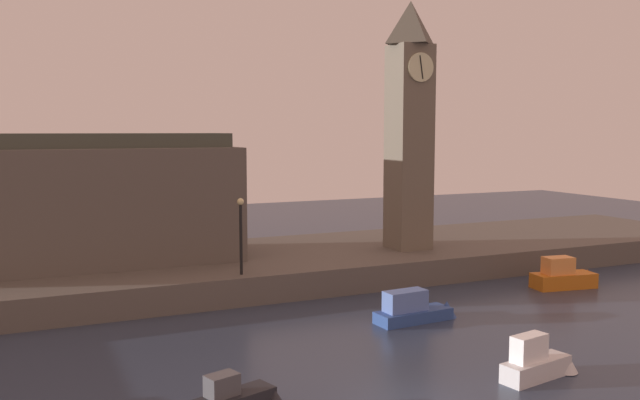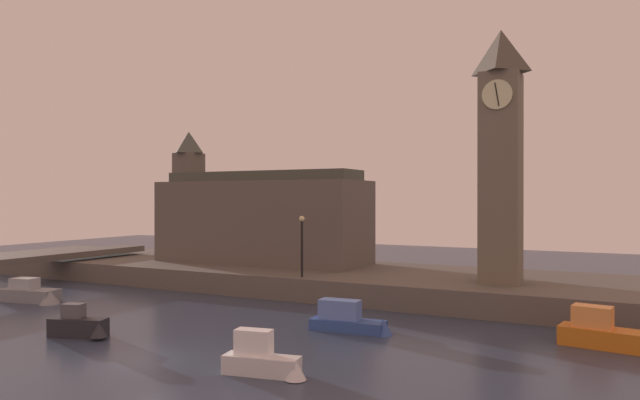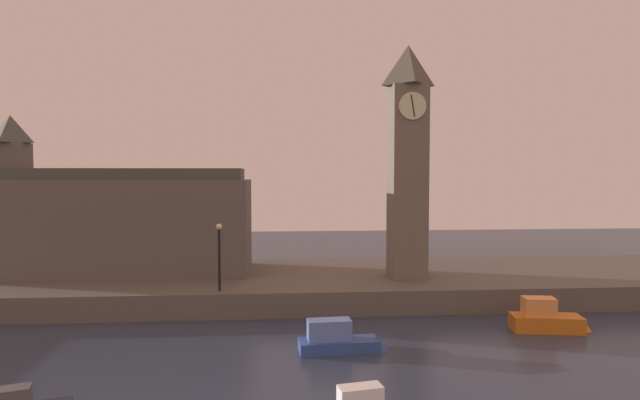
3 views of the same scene
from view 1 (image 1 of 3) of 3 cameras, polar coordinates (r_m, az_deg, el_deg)
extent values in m
cube|color=#5B544C|center=(40.50, -7.06, -5.77)|extent=(70.00, 12.00, 1.50)
cube|color=#6B6051|center=(42.40, 7.56, 4.39)|extent=(2.30, 2.30, 12.66)
cylinder|color=beige|center=(41.53, 8.54, 11.08)|extent=(1.75, 0.12, 1.75)
cube|color=black|center=(41.47, 8.60, 11.09)|extent=(0.29, 0.04, 1.39)
pyramid|color=#4A4339|center=(42.89, 7.70, 14.67)|extent=(2.53, 2.53, 2.65)
cube|color=#5B544C|center=(39.49, -19.47, -0.52)|extent=(17.04, 6.20, 6.47)
cube|color=#42473D|center=(39.27, -19.66, 4.76)|extent=(16.19, 3.72, 0.80)
cylinder|color=black|center=(34.91, -6.72, -3.39)|extent=(0.16, 0.16, 3.62)
sphere|color=#F2E099|center=(34.64, -6.76, -0.14)|extent=(0.36, 0.36, 0.36)
cube|color=orange|center=(40.91, 19.95, -6.44)|extent=(3.77, 1.92, 0.85)
cube|color=#FF9947|center=(40.44, 19.55, -5.25)|extent=(1.76, 1.21, 0.97)
cone|color=orange|center=(42.16, 21.72, -6.08)|extent=(1.43, 1.43, 0.90)
cube|color=silver|center=(26.19, 17.85, -13.49)|extent=(3.04, 1.41, 0.71)
cube|color=white|center=(25.71, 17.32, -11.89)|extent=(1.49, 0.87, 0.95)
cone|color=silver|center=(27.14, 20.21, -12.80)|extent=(0.94, 0.94, 0.73)
cube|color=#515156|center=(21.37, -8.31, -15.27)|extent=(1.12, 0.90, 0.67)
cone|color=#232328|center=(22.13, -3.86, -16.51)|extent=(1.03, 1.03, 0.69)
cube|color=#2D4C93|center=(32.28, 7.93, -9.69)|extent=(3.84, 1.55, 0.56)
cube|color=#5B7AC1|center=(31.85, 7.25, -8.47)|extent=(2.10, 1.05, 0.96)
cone|color=#2D4C93|center=(33.28, 10.70, -9.20)|extent=(1.24, 1.24, 0.94)
camera|label=2|loc=(28.79, 65.66, -2.17)|focal=32.60mm
camera|label=3|loc=(14.07, 56.60, 1.01)|focal=29.15mm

